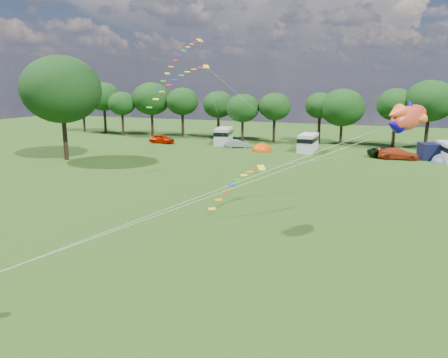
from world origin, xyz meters
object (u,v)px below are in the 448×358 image
(car_c, at_px, (398,154))
(campervan_b, at_px, (224,136))
(campervan_c, at_px, (308,142))
(car_d, at_px, (387,152))
(tent_greyblue, at_px, (443,162))
(fish_kite, at_px, (406,118))
(tent_orange, at_px, (261,151))
(big_tree, at_px, (61,90))
(car_b, at_px, (238,144))
(car_a, at_px, (162,139))

(car_c, relative_size, campervan_b, 0.85)
(campervan_b, xyz_separation_m, campervan_c, (14.21, -2.43, -0.06))
(campervan_b, bearing_deg, car_d, -109.46)
(campervan_c, bearing_deg, car_d, -95.13)
(tent_greyblue, relative_size, fish_kite, 0.94)
(tent_orange, height_order, fish_kite, fish_kite)
(big_tree, relative_size, tent_greyblue, 4.13)
(car_b, xyz_separation_m, car_c, (23.07, -2.05, 0.13))
(car_c, distance_m, car_d, 1.93)
(campervan_b, relative_size, tent_orange, 1.77)
(car_c, relative_size, tent_orange, 1.51)
(car_b, xyz_separation_m, campervan_b, (-3.47, 2.76, 0.82))
(car_b, xyz_separation_m, car_d, (21.63, -0.77, 0.07))
(car_b, xyz_separation_m, tent_orange, (4.33, -1.81, -0.59))
(big_tree, relative_size, car_c, 2.70)
(big_tree, bearing_deg, tent_greyblue, 19.08)
(car_b, distance_m, tent_greyblue, 28.58)
(big_tree, relative_size, tent_orange, 4.08)
(car_b, distance_m, tent_orange, 4.73)
(tent_greyblue, height_order, fish_kite, fish_kite)
(campervan_c, bearing_deg, fish_kite, -162.17)
(car_d, distance_m, tent_orange, 17.34)
(car_b, bearing_deg, car_d, -111.74)
(big_tree, distance_m, campervan_c, 34.49)
(car_b, height_order, campervan_c, campervan_c)
(car_b, relative_size, tent_greyblue, 1.07)
(fish_kite, bearing_deg, car_c, 30.59)
(car_c, relative_size, car_d, 0.98)
(big_tree, relative_size, car_b, 3.86)
(fish_kite, bearing_deg, campervan_c, 48.06)
(car_c, relative_size, tent_greyblue, 1.53)
(big_tree, height_order, tent_greyblue, big_tree)
(car_c, bearing_deg, car_b, 80.38)
(campervan_b, bearing_deg, car_a, 93.46)
(car_c, bearing_deg, tent_greyblue, -96.78)
(campervan_b, relative_size, tent_greyblue, 1.80)
(big_tree, relative_size, fish_kite, 3.89)
(big_tree, distance_m, tent_orange, 28.60)
(car_a, xyz_separation_m, tent_orange, (17.74, -1.92, -0.71))
(car_b, height_order, car_c, car_c)
(big_tree, xyz_separation_m, tent_greyblue, (45.86, 15.86, -9.00))
(car_a, height_order, campervan_c, campervan_c)
(car_a, height_order, tent_greyblue, car_a)
(car_c, bearing_deg, tent_orange, 84.71)
(fish_kite, bearing_deg, car_b, 61.32)
(car_c, bearing_deg, big_tree, 107.15)
(car_b, bearing_deg, car_a, 69.83)
(campervan_c, bearing_deg, car_b, 92.38)
(car_a, xyz_separation_m, car_c, (36.48, -2.17, 0.01))
(car_a, distance_m, campervan_c, 24.16)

